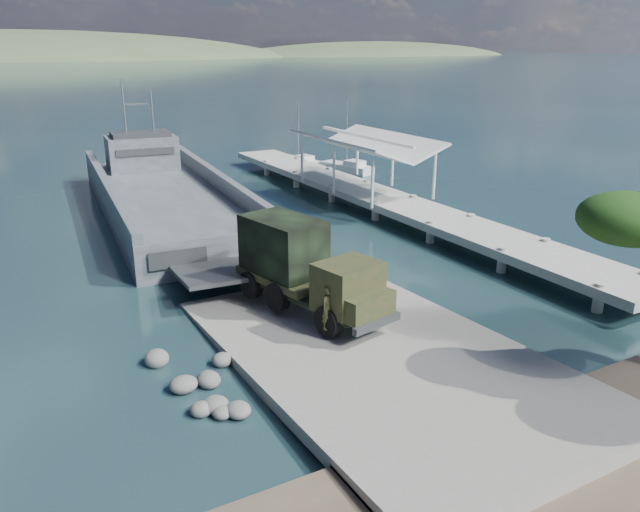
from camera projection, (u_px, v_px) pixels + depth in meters
The scene contains 10 objects.
ground at pixel (363, 351), 24.79m from camera, with size 1400.00×1400.00×0.00m, color #19343C.
boat_ramp at pixel (377, 356), 23.88m from camera, with size 10.00×18.00×0.50m, color gray.
shoreline_rocks at pixel (210, 385), 22.33m from camera, with size 3.20×5.60×0.90m, color #5E5E5B, non-canonical shape.
distant_headlands at pixel (42, 59), 510.39m from camera, with size 1000.00×240.00×48.00m, color #415736, non-canonical shape.
pier at pixel (373, 187), 45.79m from camera, with size 6.40×44.00×6.10m.
landing_craft at pixel (166, 203), 44.50m from camera, with size 10.82×33.24×9.72m.
military_truck at pixel (304, 267), 27.12m from camera, with size 4.10×8.48×3.78m.
soldier at pixel (328, 317), 24.54m from camera, with size 0.64×0.42×1.76m, color #23331C.
sailboat_near at pixel (348, 168), 59.48m from camera, with size 3.09×5.91×6.92m.
sailboat_far at pixel (299, 162), 62.62m from camera, with size 2.54×5.54×6.50m.
Camera 1 is at (-12.36, -18.57, 11.58)m, focal length 35.00 mm.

